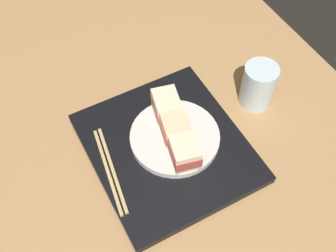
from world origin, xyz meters
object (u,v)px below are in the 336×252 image
Objects in this scene: sandwich_near at (166,105)px; sandwich_middle at (175,128)px; sandwich_plate at (175,137)px; sandwich_far at (185,152)px; drinking_glass at (258,85)px; chopsticks_pair at (110,169)px.

sandwich_middle is at bearing -10.91° from sandwich_near.
sandwich_middle is (-0.00, -0.00, 3.57)cm from sandwich_plate.
sandwich_far is at bearing -10.91° from sandwich_plate.
sandwich_near is 12.83cm from sandwich_far.
sandwich_near is at bearing 169.09° from sandwich_plate.
drinking_glass is at bearing 94.84° from sandwich_middle.
sandwich_near reaches higher than sandwich_middle.
chopsticks_pair is (-6.03, -14.81, -3.94)cm from sandwich_far.
sandwich_middle is at bearing 90.98° from chopsticks_pair.
drinking_glass is at bearing 93.28° from chopsticks_pair.
sandwich_near reaches higher than sandwich_plate.
sandwich_plate is at bearing -85.16° from drinking_glass.
sandwich_plate is 2.50× the size of sandwich_far.
drinking_glass reaches higher than sandwich_plate.
sandwich_near reaches higher than sandwich_far.
sandwich_near is 6.42cm from sandwich_middle.
drinking_glass is (4.31, 22.31, -1.04)cm from sandwich_near.
sandwich_middle is (6.30, -1.21, -0.10)cm from sandwich_near.
sandwich_near is 22.74cm from drinking_glass.
chopsticks_pair is at bearing -69.13° from sandwich_near.
drinking_glass reaches higher than chopsticks_pair.
sandwich_near is at bearing 169.09° from sandwich_middle.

